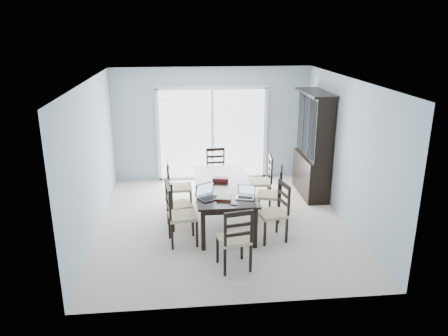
{
  "coord_description": "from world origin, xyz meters",
  "views": [
    {
      "loc": [
        -0.73,
        -7.31,
        3.46
      ],
      "look_at": [
        0.02,
        0.0,
        1.06
      ],
      "focal_mm": 35.0,
      "sensor_mm": 36.0,
      "label": 1
    }
  ],
  "objects_px": {
    "chair_left_mid": "(175,199)",
    "cell_phone": "(234,204)",
    "laptop_dark": "(210,195)",
    "chair_left_far": "(175,181)",
    "dining_table": "(223,188)",
    "chair_right_near": "(277,205)",
    "hot_tub": "(183,148)",
    "chair_end_near": "(236,233)",
    "chair_end_far": "(216,165)",
    "chair_right_mid": "(275,188)",
    "laptop_silver": "(245,195)",
    "chair_right_far": "(265,175)",
    "china_hutch": "(313,146)",
    "game_box": "(221,179)",
    "chair_left_near": "(176,208)"
  },
  "relations": [
    {
      "from": "chair_end_far",
      "to": "cell_phone",
      "type": "xyz_separation_m",
      "value": [
        0.06,
        -2.61,
        0.18
      ]
    },
    {
      "from": "chair_right_near",
      "to": "cell_phone",
      "type": "bearing_deg",
      "value": 95.41
    },
    {
      "from": "china_hutch",
      "to": "chair_end_near",
      "type": "xyz_separation_m",
      "value": [
        -2.01,
        -2.93,
        -0.46
      ]
    },
    {
      "from": "chair_left_far",
      "to": "laptop_silver",
      "type": "distance_m",
      "value": 1.79
    },
    {
      "from": "game_box",
      "to": "chair_left_near",
      "type": "bearing_deg",
      "value": -132.55
    },
    {
      "from": "china_hutch",
      "to": "chair_right_near",
      "type": "bearing_deg",
      "value": -121.03
    },
    {
      "from": "laptop_dark",
      "to": "cell_phone",
      "type": "bearing_deg",
      "value": -67.79
    },
    {
      "from": "chair_right_mid",
      "to": "cell_phone",
      "type": "height_order",
      "value": "chair_right_mid"
    },
    {
      "from": "chair_left_mid",
      "to": "chair_right_far",
      "type": "bearing_deg",
      "value": 99.37
    },
    {
      "from": "chair_left_mid",
      "to": "cell_phone",
      "type": "distance_m",
      "value": 1.29
    },
    {
      "from": "china_hutch",
      "to": "game_box",
      "type": "distance_m",
      "value": 2.34
    },
    {
      "from": "chair_left_far",
      "to": "chair_end_far",
      "type": "xyz_separation_m",
      "value": [
        0.89,
        1.02,
        -0.05
      ]
    },
    {
      "from": "china_hutch",
      "to": "game_box",
      "type": "bearing_deg",
      "value": -152.08
    },
    {
      "from": "dining_table",
      "to": "chair_left_far",
      "type": "distance_m",
      "value": 1.08
    },
    {
      "from": "chair_right_far",
      "to": "laptop_dark",
      "type": "xyz_separation_m",
      "value": [
        -1.2,
        -1.44,
        0.19
      ]
    },
    {
      "from": "laptop_dark",
      "to": "laptop_silver",
      "type": "distance_m",
      "value": 0.59
    },
    {
      "from": "chair_left_mid",
      "to": "hot_tub",
      "type": "relative_size",
      "value": 0.48
    },
    {
      "from": "chair_end_near",
      "to": "laptop_dark",
      "type": "relative_size",
      "value": 2.7
    },
    {
      "from": "game_box",
      "to": "chair_end_near",
      "type": "bearing_deg",
      "value": -88.53
    },
    {
      "from": "chair_left_far",
      "to": "dining_table",
      "type": "bearing_deg",
      "value": 54.28
    },
    {
      "from": "chair_left_mid",
      "to": "chair_right_mid",
      "type": "distance_m",
      "value": 1.85
    },
    {
      "from": "chair_left_far",
      "to": "hot_tub",
      "type": "bearing_deg",
      "value": 176.48
    },
    {
      "from": "chair_end_near",
      "to": "hot_tub",
      "type": "bearing_deg",
      "value": 86.77
    },
    {
      "from": "chair_left_mid",
      "to": "chair_left_far",
      "type": "relative_size",
      "value": 0.87
    },
    {
      "from": "chair_left_far",
      "to": "chair_right_mid",
      "type": "xyz_separation_m",
      "value": [
        1.84,
        -0.56,
        -0.01
      ]
    },
    {
      "from": "dining_table",
      "to": "cell_phone",
      "type": "height_order",
      "value": "cell_phone"
    },
    {
      "from": "dining_table",
      "to": "chair_end_far",
      "type": "xyz_separation_m",
      "value": [
        0.01,
        1.66,
        -0.1
      ]
    },
    {
      "from": "chair_end_near",
      "to": "chair_end_far",
      "type": "xyz_separation_m",
      "value": [
        -0.0,
        3.33,
        -0.03
      ]
    },
    {
      "from": "cell_phone",
      "to": "chair_left_mid",
      "type": "bearing_deg",
      "value": 159.5
    },
    {
      "from": "chair_right_near",
      "to": "chair_end_far",
      "type": "distance_m",
      "value": 2.52
    },
    {
      "from": "chair_right_near",
      "to": "hot_tub",
      "type": "distance_m",
      "value": 4.46
    },
    {
      "from": "chair_right_mid",
      "to": "laptop_dark",
      "type": "relative_size",
      "value": 2.69
    },
    {
      "from": "cell_phone",
      "to": "hot_tub",
      "type": "bearing_deg",
      "value": 120.87
    },
    {
      "from": "china_hutch",
      "to": "chair_right_mid",
      "type": "xyz_separation_m",
      "value": [
        -1.06,
        -1.17,
        -0.46
      ]
    },
    {
      "from": "chair_end_near",
      "to": "chair_left_near",
      "type": "bearing_deg",
      "value": 121.42
    },
    {
      "from": "chair_right_far",
      "to": "hot_tub",
      "type": "xyz_separation_m",
      "value": [
        -1.58,
        2.7,
        -0.14
      ]
    },
    {
      "from": "game_box",
      "to": "laptop_dark",
      "type": "bearing_deg",
      "value": -107.54
    },
    {
      "from": "chair_left_mid",
      "to": "chair_left_near",
      "type": "bearing_deg",
      "value": -14.33
    },
    {
      "from": "chair_right_near",
      "to": "cell_phone",
      "type": "height_order",
      "value": "chair_right_near"
    },
    {
      "from": "chair_right_far",
      "to": "cell_phone",
      "type": "height_order",
      "value": "chair_right_far"
    },
    {
      "from": "chair_right_near",
      "to": "chair_right_far",
      "type": "xyz_separation_m",
      "value": [
        0.07,
        1.5,
        0.01
      ]
    },
    {
      "from": "dining_table",
      "to": "hot_tub",
      "type": "relative_size",
      "value": 1.01
    },
    {
      "from": "chair_right_mid",
      "to": "laptop_dark",
      "type": "bearing_deg",
      "value": 135.48
    },
    {
      "from": "china_hutch",
      "to": "laptop_dark",
      "type": "xyz_separation_m",
      "value": [
        -2.31,
        -1.91,
        -0.26
      ]
    },
    {
      "from": "chair_left_mid",
      "to": "chair_left_far",
      "type": "height_order",
      "value": "chair_left_far"
    },
    {
      "from": "game_box",
      "to": "chair_left_mid",
      "type": "bearing_deg",
      "value": -162.28
    },
    {
      "from": "chair_right_near",
      "to": "chair_right_mid",
      "type": "distance_m",
      "value": 0.81
    },
    {
      "from": "china_hutch",
      "to": "laptop_dark",
      "type": "relative_size",
      "value": 5.14
    },
    {
      "from": "laptop_silver",
      "to": "game_box",
      "type": "xyz_separation_m",
      "value": [
        -0.33,
        0.86,
        -0.01
      ]
    },
    {
      "from": "chair_end_far",
      "to": "hot_tub",
      "type": "xyz_separation_m",
      "value": [
        -0.68,
        1.82,
        -0.09
      ]
    }
  ]
}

